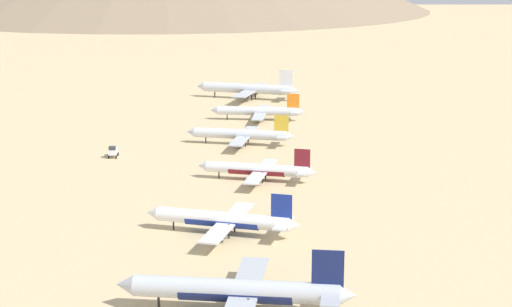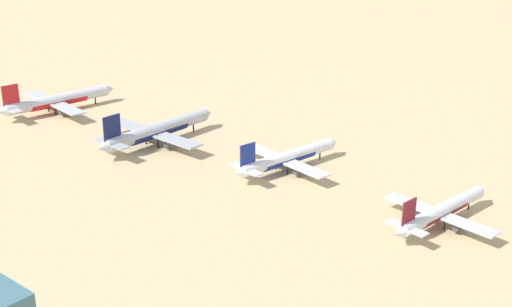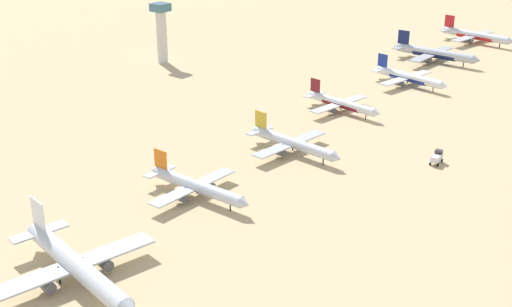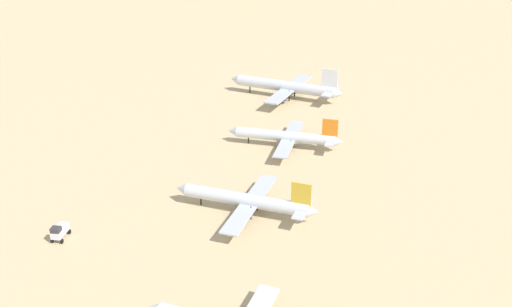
{
  "view_description": "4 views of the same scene",
  "coord_description": "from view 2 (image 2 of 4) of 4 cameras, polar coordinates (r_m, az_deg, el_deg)",
  "views": [
    {
      "loc": [
        -26.46,
        225.28,
        64.48
      ],
      "look_at": [
        -2.39,
        -11.49,
        5.64
      ],
      "focal_mm": 57.93,
      "sensor_mm": 36.0,
      "label": 1
    },
    {
      "loc": [
        -139.82,
        -61.71,
        71.59
      ],
      "look_at": [
        -9.17,
        48.51,
        6.39
      ],
      "focal_mm": 49.22,
      "sensor_mm": 36.0,
      "label": 2
    },
    {
      "loc": [
        122.02,
        -207.85,
        81.7
      ],
      "look_at": [
        2.07,
        -59.14,
        3.25
      ],
      "focal_mm": 47.9,
      "sensor_mm": 36.0,
      "label": 3
    },
    {
      "loc": [
        -24.81,
        68.63,
        71.24
      ],
      "look_at": [
        9.14,
        -67.61,
        6.36
      ],
      "focal_mm": 38.8,
      "sensor_mm": 36.0,
      "label": 4
    }
  ],
  "objects": [
    {
      "name": "ground_plane",
      "position": [
        168.77,
        14.81,
        -4.97
      ],
      "size": [
        1800.0,
        1800.0,
        0.0
      ],
      "primitive_type": "plane",
      "color": "tan"
    },
    {
      "name": "parked_jet_3",
      "position": [
        163.46,
        14.86,
        -4.55
      ],
      "size": [
        34.89,
        28.47,
        10.07
      ],
      "color": "silver",
      "rests_on": "ground"
    },
    {
      "name": "parked_jet_4",
      "position": [
        188.03,
        2.56,
        -0.34
      ],
      "size": [
        37.43,
        30.61,
        10.82
      ],
      "color": "white",
      "rests_on": "ground"
    },
    {
      "name": "parked_jet_5",
      "position": [
        209.06,
        -8.03,
        1.88
      ],
      "size": [
        44.22,
        35.83,
        12.78
      ],
      "color": "#B2B7C1",
      "rests_on": "ground"
    },
    {
      "name": "parked_jet_6",
      "position": [
        246.34,
        -15.85,
        4.17
      ],
      "size": [
        42.82,
        34.96,
        12.36
      ],
      "color": "silver",
      "rests_on": "ground"
    }
  ]
}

